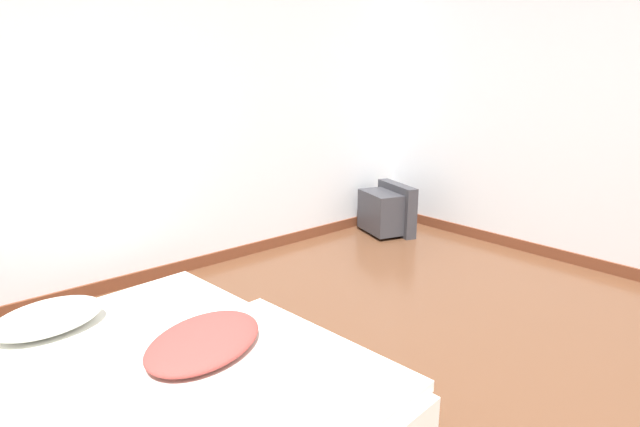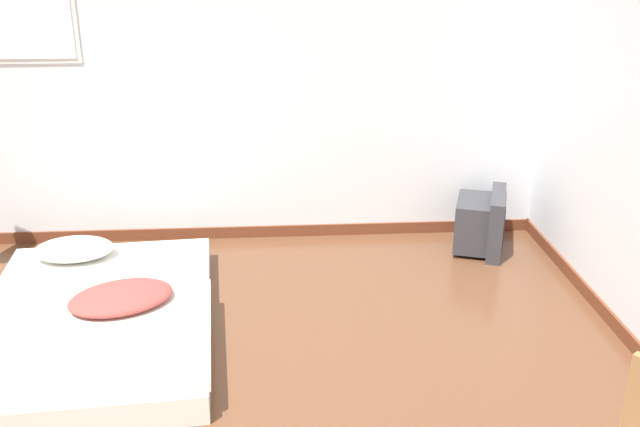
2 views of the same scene
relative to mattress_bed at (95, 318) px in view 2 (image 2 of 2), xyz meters
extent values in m
cube|color=silver|center=(0.51, 1.43, 1.19)|extent=(7.58, 0.06, 2.60)
cube|color=brown|center=(0.51, 1.39, -0.07)|extent=(7.58, 0.02, 0.09)
cube|color=silver|center=(0.00, 0.02, -0.03)|extent=(1.47, 2.01, 0.16)
ellipsoid|color=silver|center=(-0.29, 0.74, 0.12)|extent=(0.54, 0.38, 0.14)
cube|color=silver|center=(0.03, -0.34, 0.08)|extent=(1.44, 1.21, 0.05)
ellipsoid|color=#993D38|center=(0.17, -0.02, 0.14)|extent=(0.71, 0.61, 0.11)
cube|color=#333338|center=(2.54, 1.07, 0.10)|extent=(0.36, 0.49, 0.36)
cube|color=#333338|center=(2.70, 1.02, 0.12)|extent=(0.26, 0.54, 0.45)
cube|color=#283342|center=(2.76, 1.00, 0.13)|extent=(0.14, 0.42, 0.33)
camera|label=1|loc=(-0.76, -1.86, 1.28)|focal=28.00mm
camera|label=2|loc=(1.08, -3.75, 2.11)|focal=40.00mm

